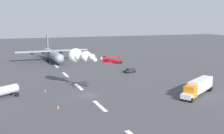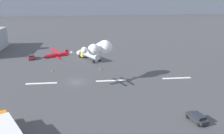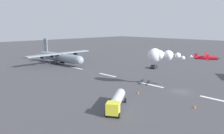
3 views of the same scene
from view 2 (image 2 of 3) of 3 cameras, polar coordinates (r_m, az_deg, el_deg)
ground_plane at (r=61.82m, az=-8.66°, el=-3.65°), size 440.00×440.00×0.00m
runway_stripe_3 at (r=62.96m, az=-16.93°, el=-3.85°), size 8.00×0.90×0.01m
runway_stripe_4 at (r=61.99m, az=-0.26°, el=-3.36°), size 8.00×0.90×0.01m
runway_stripe_5 at (r=66.17m, az=15.55°, el=-2.63°), size 8.00×0.90×0.01m
mountain_ridge_distant at (r=231.26m, az=-7.03°, el=14.75°), size 396.00×16.00×17.60m
stunt_biplane_red at (r=59.07m, az=-3.53°, el=4.53°), size 16.60×10.81×3.83m
semi_truck_orange at (r=40.27m, az=-24.15°, el=-14.61°), size 9.81×13.69×3.70m
fuel_tanker_truck at (r=80.56m, az=-5.59°, el=3.03°), size 7.44×9.53×2.90m
followme_car_yellow at (r=46.19m, az=20.16°, el=-11.53°), size 2.96×4.63×1.52m
airport_staff_sedan at (r=85.89m, az=-19.08°, el=2.41°), size 2.82×4.76×1.52m
traffic_cone_near at (r=70.57m, az=-14.51°, el=-0.90°), size 0.44×0.44×0.75m
traffic_cone_far at (r=70.43m, az=-2.91°, el=-0.35°), size 0.44×0.44×0.75m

